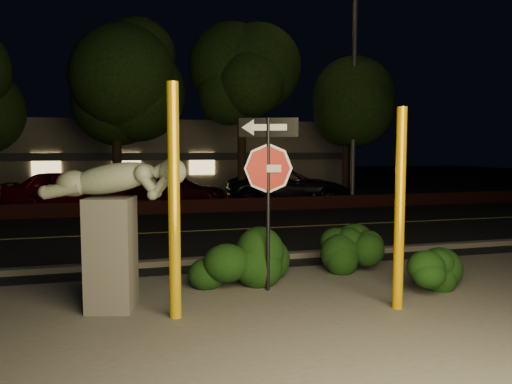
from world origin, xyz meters
TOP-DOWN VIEW (x-y plane):
  - ground at (0.00, 10.00)m, footprint 90.00×90.00m
  - patio at (0.00, -1.00)m, footprint 14.00×6.00m
  - road at (0.00, 7.00)m, footprint 80.00×8.00m
  - lane_marking at (0.00, 7.00)m, footprint 80.00×0.12m
  - curb at (0.00, 2.90)m, footprint 80.00×0.25m
  - brick_wall at (0.00, 11.30)m, footprint 40.00×0.35m
  - parking_lot at (0.00, 17.00)m, footprint 40.00×12.00m
  - building at (0.00, 24.99)m, footprint 22.00×10.20m
  - tree_far_b at (-2.50, 13.20)m, footprint 5.20×5.20m
  - tree_far_c at (2.50, 12.80)m, footprint 4.80×4.80m
  - tree_far_d at (7.50, 13.30)m, footprint 4.40×4.40m
  - yellow_pole_left at (-1.73, -0.42)m, footprint 0.17×0.17m
  - yellow_pole_right at (1.52, -0.90)m, footprint 0.15×0.15m
  - signpost at (-0.07, 0.54)m, footprint 0.91×0.43m
  - sculpture at (-2.56, 0.21)m, footprint 2.12×1.03m
  - hedge_center at (-0.48, 1.04)m, footprint 2.17×1.58m
  - hedge_right at (1.66, 1.35)m, footprint 1.94×1.28m
  - hedge_far_right at (2.71, -0.27)m, footprint 1.52×1.25m
  - streetlight at (6.97, 11.95)m, footprint 1.48×0.73m
  - parked_car_red at (-4.29, 13.00)m, footprint 4.92×2.41m
  - parked_car_darkred at (-0.06, 14.24)m, footprint 4.76×3.13m
  - parked_car_dark at (4.72, 13.28)m, footprint 5.71×3.18m

SIDE VIEW (x-z plane):
  - ground at x=0.00m, z-range 0.00..0.00m
  - road at x=0.00m, z-range 0.00..0.01m
  - parking_lot at x=0.00m, z-range 0.00..0.01m
  - patio at x=0.00m, z-range 0.00..0.02m
  - lane_marking at x=0.00m, z-range 0.02..0.02m
  - curb at x=0.00m, z-range 0.00..0.12m
  - brick_wall at x=0.00m, z-range 0.00..0.50m
  - hedge_far_right at x=2.71m, z-range 0.00..0.91m
  - hedge_center at x=-0.48m, z-range 0.00..1.03m
  - hedge_right at x=1.66m, z-range 0.00..1.17m
  - parked_car_darkred at x=-0.06m, z-range 0.00..1.28m
  - parked_car_dark at x=4.72m, z-range 0.00..1.51m
  - parked_car_red at x=-4.29m, z-range 0.00..1.61m
  - sculpture at x=-2.56m, z-range 0.26..2.53m
  - yellow_pole_right at x=1.52m, z-range 0.00..3.02m
  - yellow_pole_left at x=-1.73m, z-range 0.00..3.32m
  - building at x=0.00m, z-range 0.00..4.00m
  - signpost at x=-0.07m, z-range 0.62..3.53m
  - tree_far_d at x=7.50m, z-range 1.71..9.13m
  - tree_far_c at x=2.50m, z-range 1.74..9.58m
  - tree_far_b at x=-2.50m, z-range 1.85..10.26m
  - streetlight at x=6.97m, z-range 0.97..11.24m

